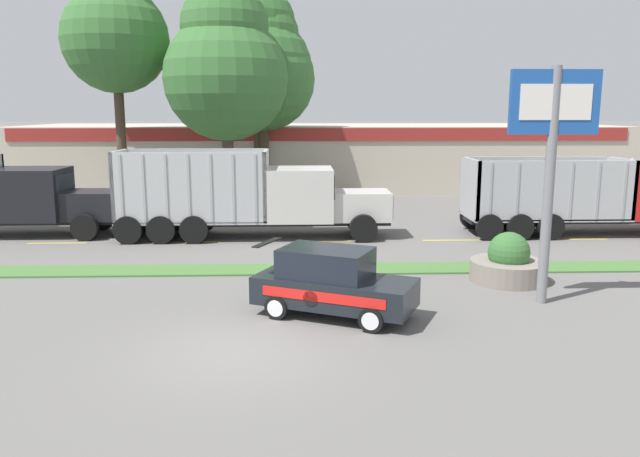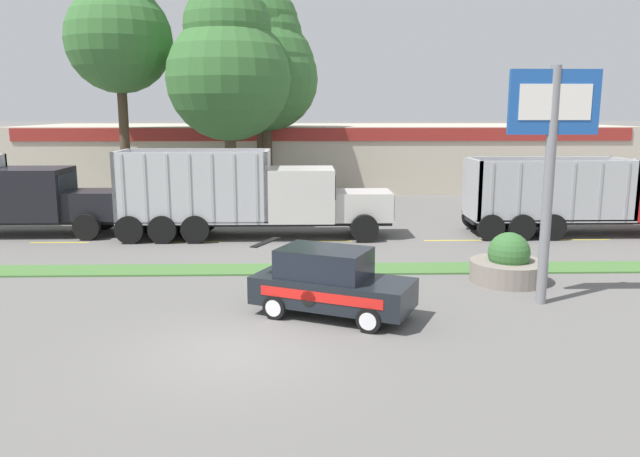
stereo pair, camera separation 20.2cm
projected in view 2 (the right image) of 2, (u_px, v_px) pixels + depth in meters
name	position (u px, v px, depth m)	size (l,w,h in m)	color
ground_plane	(237.00, 351.00, 14.02)	(600.00, 600.00, 0.00)	slate
grass_verge	(259.00, 269.00, 21.05)	(120.00, 1.44, 0.06)	#477538
centre_line_3	(59.00, 242.00, 25.47)	(2.40, 0.14, 0.01)	yellow
centre_line_4	(192.00, 242.00, 25.61)	(2.40, 0.14, 0.01)	yellow
centre_line_5	(323.00, 241.00, 25.75)	(2.40, 0.14, 0.01)	yellow
centre_line_6	(453.00, 240.00, 25.89)	(2.40, 0.14, 0.01)	yellow
centre_line_7	(581.00, 240.00, 26.03)	(2.40, 0.14, 0.01)	yellow
dump_truck_lead	(273.00, 200.00, 26.35)	(11.42, 2.79, 3.69)	black
dump_truck_mid	(625.00, 200.00, 26.99)	(11.99, 2.85, 3.37)	black
rally_car	(330.00, 282.00, 16.26)	(4.48, 3.30, 1.83)	black
store_sign_post	(552.00, 139.00, 16.62)	(2.41, 0.28, 6.48)	gray
stone_planter	(508.00, 264.00, 19.58)	(2.37, 2.37, 1.58)	gray
store_building_backdrop	(322.00, 155.00, 45.21)	(41.02, 12.10, 4.29)	#BCB29E
tree_behind_left	(260.00, 59.00, 38.08)	(6.76, 6.76, 12.82)	#473828
tree_behind_centre	(266.00, 69.00, 38.02)	(6.33, 6.33, 11.96)	#473828
tree_behind_right	(228.00, 66.00, 34.01)	(6.82, 6.82, 12.16)	#473828
tree_behind_far_right	(118.00, 29.00, 35.19)	(6.01, 6.01, 13.78)	#473828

